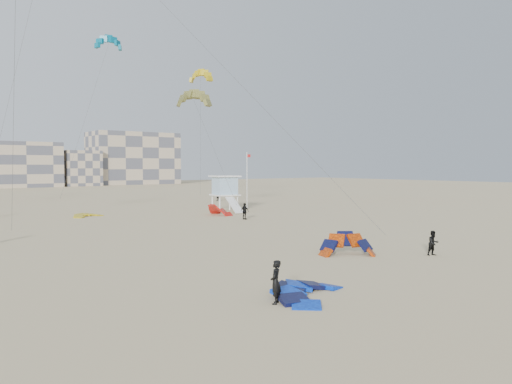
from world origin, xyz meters
TOP-DOWN VIEW (x-y plane):
  - ground at (0.00, 0.00)m, footprint 320.00×320.00m
  - kite_ground_blue at (1.06, -0.37)m, footprint 5.62×5.70m
  - kite_ground_orange at (9.90, 5.42)m, footprint 4.80×4.80m
  - kite_ground_red_far at (17.60, 32.22)m, footprint 4.07×3.97m
  - kite_ground_yellow at (4.68, 39.58)m, footprint 4.28×4.38m
  - kitesurfer_main at (-0.87, -0.49)m, footprint 0.78×0.76m
  - kitesurfer_b at (14.14, 2.06)m, footprint 0.90×0.78m
  - kitesurfer_d at (17.05, 26.53)m, footprint 0.72×1.11m
  - kitesurfer_f at (29.95, 51.88)m, footprint 0.84×1.65m
  - kite_fly_olive at (15.30, 34.11)m, footprint 7.38×5.48m
  - kite_fly_yellow at (27.02, 52.16)m, footprint 5.13×5.11m
  - kite_fly_teal_b at (12.81, 53.62)m, footprint 8.37×5.02m
  - lifeguard_tower_near at (20.82, 35.99)m, footprint 3.67×6.40m
  - flagpole at (24.07, 35.74)m, footprint 0.61×0.09m
  - condo_east at (50.00, 132.00)m, footprint 26.00×14.00m
  - condo_fill_right at (32.00, 128.00)m, footprint 10.00×10.00m

SIDE VIEW (x-z plane):
  - ground at x=0.00m, z-range 0.00..0.00m
  - kite_ground_blue at x=1.06m, z-range -0.77..0.77m
  - kite_ground_orange at x=9.90m, z-range -1.76..1.76m
  - kite_ground_red_far at x=17.60m, z-range -1.84..1.84m
  - kite_ground_yellow at x=4.68m, z-range -0.50..0.50m
  - kitesurfer_b at x=14.14m, z-range 0.00..1.58m
  - kitesurfer_f at x=29.95m, z-range 0.00..1.70m
  - kitesurfer_d at x=17.05m, z-range 0.00..1.75m
  - kitesurfer_main at x=-0.87m, z-range 0.00..1.81m
  - lifeguard_tower_near at x=20.82m, z-range -0.02..4.45m
  - flagpole at x=24.07m, z-range 0.20..7.64m
  - condo_fill_right at x=32.00m, z-range 0.00..10.00m
  - condo_east at x=50.00m, z-range 0.00..16.00m
  - kite_fly_olive at x=15.30m, z-range 6.31..20.17m
  - kite_fly_yellow at x=27.02m, z-range 9.62..29.64m
  - kite_fly_teal_b at x=12.81m, z-range 11.46..34.52m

